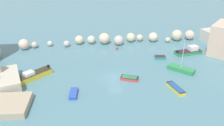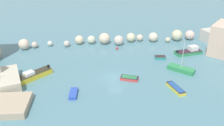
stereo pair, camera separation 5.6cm
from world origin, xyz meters
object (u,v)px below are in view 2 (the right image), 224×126
(stone_dock, at_px, (4,106))
(moored_boat_6, at_px, (189,51))
(channel_buoy, at_px, (117,48))
(moored_boat_5, at_px, (160,57))
(moored_boat_4, at_px, (176,88))
(moored_boat_3, at_px, (73,93))
(moored_boat_1, at_px, (181,69))
(moored_boat_0, at_px, (34,75))
(moored_boat_2, at_px, (129,78))

(stone_dock, relative_size, moored_boat_6, 1.14)
(moored_boat_6, bearing_deg, channel_buoy, 152.17)
(moored_boat_5, xyz_separation_m, moored_boat_6, (7.25, 1.75, 0.25))
(stone_dock, relative_size, moored_boat_4, 1.65)
(moored_boat_3, bearing_deg, moored_boat_6, 124.35)
(moored_boat_1, bearing_deg, moored_boat_3, -120.32)
(moored_boat_1, relative_size, moored_boat_3, 1.97)
(moored_boat_0, height_order, moored_boat_1, moored_boat_1)
(moored_boat_1, height_order, moored_boat_2, moored_boat_1)
(stone_dock, xyz_separation_m, moored_boat_1, (30.41, 7.66, -0.10))
(moored_boat_2, bearing_deg, moored_boat_0, -167.30)
(stone_dock, distance_m, moored_boat_5, 31.44)
(moored_boat_1, bearing_deg, moored_boat_2, -125.66)
(stone_dock, xyz_separation_m, moored_boat_5, (28.29, 13.71, -0.23))
(moored_boat_3, xyz_separation_m, moored_boat_6, (25.50, 13.21, 0.28))
(moored_boat_3, relative_size, moored_boat_6, 0.50)
(moored_boat_0, relative_size, moored_boat_1, 1.01)
(moored_boat_4, bearing_deg, moored_boat_5, -18.96)
(moored_boat_1, height_order, moored_boat_6, moored_boat_1)
(moored_boat_4, height_order, moored_boat_5, moored_boat_4)
(moored_boat_0, bearing_deg, moored_boat_3, 96.87)
(moored_boat_5, distance_m, moored_boat_6, 7.46)
(stone_dock, xyz_separation_m, moored_boat_6, (35.54, 15.46, 0.01))
(moored_boat_1, bearing_deg, stone_dock, -121.05)
(channel_buoy, distance_m, moored_boat_2, 14.28)
(stone_dock, xyz_separation_m, moored_boat_2, (19.99, 5.91, -0.25))
(stone_dock, distance_m, moored_boat_0, 9.45)
(moored_boat_2, bearing_deg, moored_boat_4, -10.75)
(moored_boat_3, bearing_deg, moored_boat_2, 117.17)
(moored_boat_3, distance_m, moored_boat_4, 16.85)
(moored_boat_4, xyz_separation_m, moored_boat_5, (1.42, 12.38, -0.02))
(moored_boat_3, bearing_deg, moored_boat_0, -126.62)
(moored_boat_3, xyz_separation_m, moored_boat_4, (16.83, -0.91, 0.05))
(moored_boat_4, bearing_deg, moored_boat_2, 43.95)
(moored_boat_4, relative_size, moored_boat_5, 1.79)
(channel_buoy, relative_size, moored_boat_6, 0.08)
(moored_boat_1, bearing_deg, moored_boat_0, -137.92)
(moored_boat_3, height_order, moored_boat_5, moored_boat_5)
(stone_dock, height_order, moored_boat_2, stone_dock)
(moored_boat_0, height_order, moored_boat_3, moored_boat_0)
(channel_buoy, height_order, moored_boat_5, moored_boat_5)
(moored_boat_2, height_order, moored_boat_4, moored_boat_4)
(channel_buoy, bearing_deg, moored_boat_0, -146.77)
(moored_boat_2, height_order, moored_boat_3, moored_boat_2)
(moored_boat_1, distance_m, moored_boat_4, 7.25)
(moored_boat_5, relative_size, moored_boat_6, 0.39)
(moored_boat_2, relative_size, moored_boat_4, 0.81)
(stone_dock, bearing_deg, moored_boat_4, 2.85)
(moored_boat_3, bearing_deg, moored_boat_4, 93.85)
(moored_boat_0, bearing_deg, moored_boat_5, 151.08)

